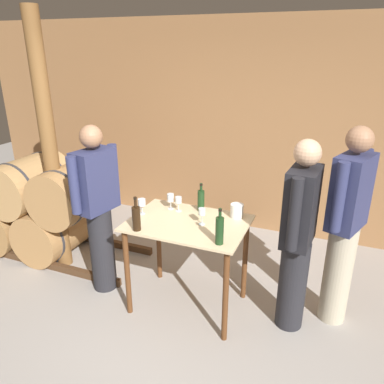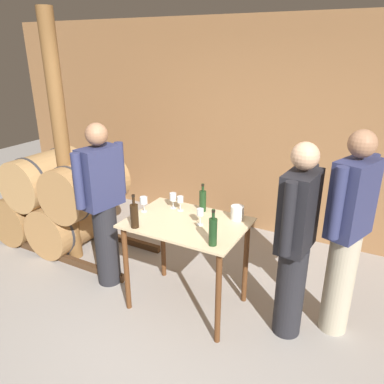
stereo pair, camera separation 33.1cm
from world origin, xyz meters
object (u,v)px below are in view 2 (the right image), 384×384
Objects in this scene: wine_bottle_far_left at (134,215)px; person_host at (103,204)px; wooden_post at (62,146)px; wine_glass_near_right at (180,200)px; wine_glass_far_side at (200,213)px; person_visitor_bearded at (296,240)px; wine_glass_near_left at (144,201)px; person_visitor_with_scarf at (347,233)px; wine_glass_near_center at (173,197)px; wine_bottle_center at (213,231)px; ice_bucket at (237,213)px; wine_bottle_left at (203,200)px.

wine_bottle_far_left is 0.63m from person_host.
wine_glass_near_right is at bearing 1.55° from wooden_post.
wine_bottle_far_left is 2.09× the size of wine_glass_near_right.
person_visitor_bearded is at bearing 6.28° from wine_glass_far_side.
wine_glass_near_right is at bearing 32.42° from wine_glass_near_left.
wine_glass_far_side is (0.30, -0.18, 0.01)m from wine_glass_near_right.
wine_glass_near_right is at bearing -174.46° from person_visitor_with_scarf.
wine_glass_near_center is (0.20, 0.20, 0.00)m from wine_glass_near_left.
wine_glass_near_right is 0.95× the size of wine_glass_far_side.
wine_bottle_center is 2.10× the size of wine_glass_near_right.
ice_bucket is (0.71, 0.57, -0.05)m from wine_bottle_far_left.
person_visitor_with_scarf reaches higher than wine_glass_near_center.
person_host is (-1.04, -0.06, -0.10)m from wine_glass_far_side.
wine_bottle_left is at bearing 29.64° from wine_glass_near_left.
person_visitor_with_scarf reaches higher than wine_glass_near_right.
wooden_post is 1.67m from wine_bottle_left.
ice_bucket is at bearing 163.45° from person_visitor_bearded.
wine_bottle_left reaches higher than wine_glass_near_left.
person_visitor_bearded is (0.81, 0.09, -0.10)m from wine_glass_far_side.
person_visitor_with_scarf reaches higher than wine_glass_far_side.
person_host is (0.69, -0.20, -0.45)m from wooden_post.
person_visitor_bearded is at bearing 3.75° from wine_glass_near_left.
wine_glass_near_left is at bearing -134.38° from wine_glass_near_center.
wine_bottle_left is 1.78× the size of wine_glass_near_center.
wine_glass_near_right is 0.08× the size of person_visitor_bearded.
person_visitor_with_scarf is (1.47, 0.14, -0.04)m from wine_glass_near_right.
wine_glass_near_left is 1.17× the size of ice_bucket.
wine_glass_near_left is 0.47m from person_host.
wine_bottle_center is at bearing -9.16° from person_host.
person_visitor_bearded is at bearing -146.48° from person_visitor_with_scarf.
wine_glass_near_right is at bearing -171.86° from ice_bucket.
wooden_post is 2.93m from person_visitor_with_scarf.
wine_glass_near_center is at bearing -175.48° from person_visitor_with_scarf.
wooden_post is 17.61× the size of wine_glass_near_center.
wine_glass_far_side is 0.09× the size of person_host.
wine_glass_far_side is at bearing -26.95° from wine_glass_near_center.
wine_bottle_far_left is 1.75m from person_visitor_with_scarf.
wine_glass_far_side is at bearing 3.42° from person_host.
wine_glass_near_center is at bearing 143.87° from wine_bottle_center.
wooden_post reaches higher than person_visitor_with_scarf.
ice_bucket is (-0.01, 0.53, -0.06)m from wine_bottle_center.
wine_glass_near_right is at bearing 175.32° from person_visitor_bearded.
wine_glass_far_side is 1.21m from person_visitor_with_scarf.
wine_glass_far_side is 0.82m from person_visitor_bearded.
wooden_post is at bearing -176.43° from person_visitor_with_scarf.
wine_bottle_center is at bearing 3.12° from wine_bottle_far_left.
wooden_post is at bearing -177.53° from wine_glass_near_center.
person_visitor_with_scarf reaches higher than wine_bottle_left.
wine_glass_near_right is 0.08× the size of person_host.
person_visitor_with_scarf reaches higher than wine_bottle_far_left.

